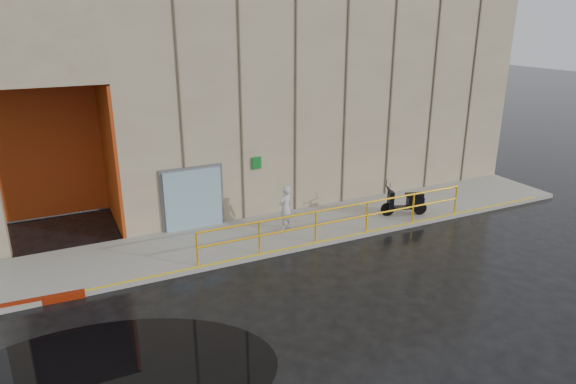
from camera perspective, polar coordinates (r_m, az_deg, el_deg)
name	(u,v)px	position (r m, az deg, el deg)	size (l,w,h in m)	color
ground	(257,322)	(12.54, -3.47, -14.24)	(120.00, 120.00, 0.00)	black
sidewalk	(314,225)	(17.65, 2.95, -3.68)	(20.00, 3.00, 0.15)	gray
building	(267,81)	(22.76, -2.39, 12.25)	(20.00, 10.17, 8.00)	gray
guardrail	(342,221)	(16.46, 6.00, -3.20)	(9.56, 0.06, 1.03)	#ECA70C
person	(286,208)	(16.81, -0.27, -1.79)	(0.55, 0.36, 1.51)	#B1B0B5
scooter	(405,195)	(18.50, 12.91, -0.38)	(1.70, 1.04, 1.28)	black
red_curb	(34,303)	(14.55, -26.41, -10.95)	(2.40, 0.18, 0.18)	maroon
puddle	(111,378)	(11.48, -19.06, -18.94)	(6.75, 4.15, 0.01)	black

